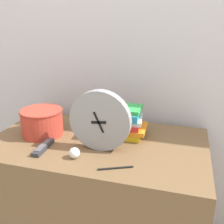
{
  "coord_description": "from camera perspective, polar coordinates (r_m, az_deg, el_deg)",
  "views": [
    {
      "loc": [
        0.41,
        -0.82,
        1.33
      ],
      "look_at": [
        0.07,
        0.34,
        0.9
      ],
      "focal_mm": 42.0,
      "sensor_mm": 36.0,
      "label": 1
    }
  ],
  "objects": [
    {
      "name": "book_stack",
      "position": [
        1.37,
        2.02,
        -2.07
      ],
      "size": [
        0.27,
        0.19,
        0.16
      ],
      "color": "yellow",
      "rests_on": "desk"
    },
    {
      "name": "tv_remote",
      "position": [
        1.31,
        -14.73,
        -7.37
      ],
      "size": [
        0.05,
        0.17,
        0.02
      ],
      "color": "#333338",
      "rests_on": "desk"
    },
    {
      "name": "crumpled_paper_ball",
      "position": [
        1.19,
        -8.21,
        -8.83
      ],
      "size": [
        0.05,
        0.05,
        0.05
      ],
      "color": "white",
      "rests_on": "desk"
    },
    {
      "name": "pen",
      "position": [
        1.11,
        0.76,
        -12.09
      ],
      "size": [
        0.14,
        0.07,
        0.01
      ],
      "color": "black",
      "rests_on": "desk"
    },
    {
      "name": "desk_clock",
      "position": [
        1.21,
        -2.61,
        -1.92
      ],
      "size": [
        0.29,
        0.05,
        0.29
      ],
      "color": "#99999E",
      "rests_on": "desk"
    },
    {
      "name": "basket",
      "position": [
        1.44,
        -14.98,
        -1.94
      ],
      "size": [
        0.22,
        0.22,
        0.14
      ],
      "color": "#C63D2D",
      "rests_on": "desk"
    },
    {
      "name": "wall_back",
      "position": [
        1.59,
        1.22,
        15.07
      ],
      "size": [
        6.0,
        0.04,
        2.4
      ],
      "color": "silver",
      "rests_on": "ground_plane"
    },
    {
      "name": "desk",
      "position": [
        1.55,
        -2.97,
        -18.69
      ],
      "size": [
        1.1,
        0.64,
        0.74
      ],
      "color": "brown",
      "rests_on": "ground_plane"
    }
  ]
}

